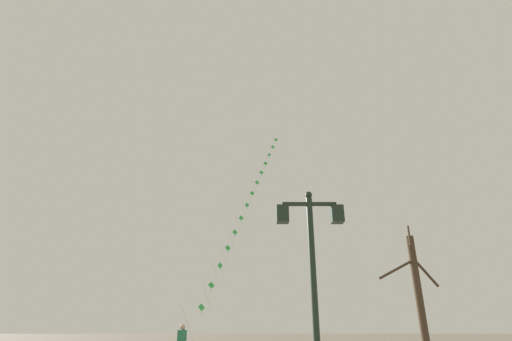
{
  "coord_description": "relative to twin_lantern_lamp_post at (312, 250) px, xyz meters",
  "views": [
    {
      "loc": [
        0.45,
        -1.9,
        1.61
      ],
      "look_at": [
        0.44,
        16.85,
        9.37
      ],
      "focal_mm": 26.52,
      "sensor_mm": 36.0,
      "label": 1
    }
  ],
  "objects": [
    {
      "name": "bare_tree",
      "position": [
        4.19,
        4.76,
        -0.8
      ],
      "size": [
        2.08,
        0.71,
        4.97
      ],
      "color": "#423323",
      "rests_on": "ground_plane"
    },
    {
      "name": "twin_lantern_lamp_post",
      "position": [
        0.0,
        0.0,
        0.0
      ],
      "size": [
        1.55,
        0.28,
        4.59
      ],
      "color": "#1E2D23",
      "rests_on": "ground_plane"
    },
    {
      "name": "kite_train",
      "position": [
        -1.95,
        16.8,
        6.14
      ],
      "size": [
        5.55,
        12.74,
        17.88
      ],
      "color": "brown",
      "rests_on": "ground_plane"
    }
  ]
}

